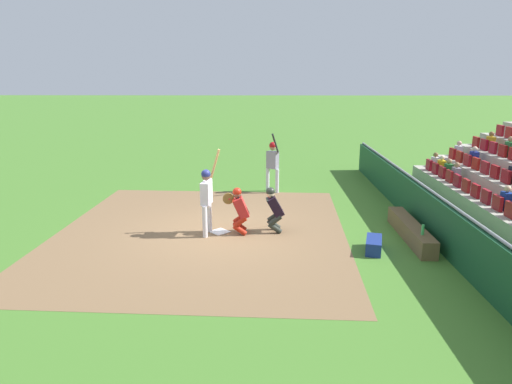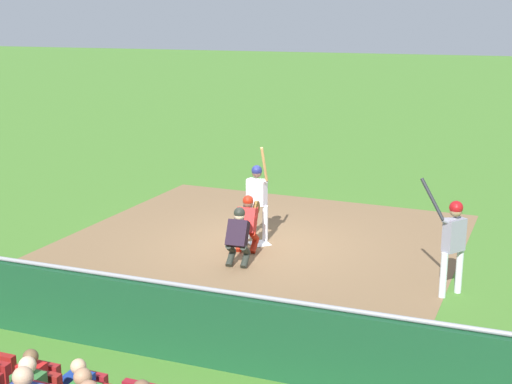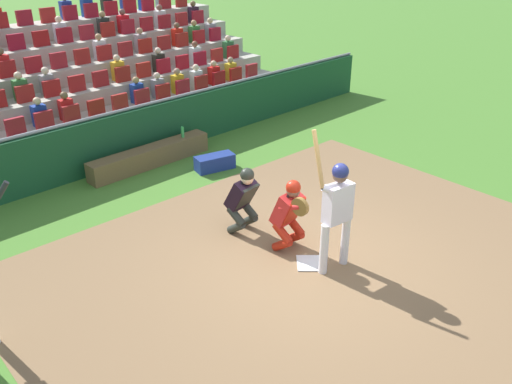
{
  "view_description": "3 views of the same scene",
  "coord_description": "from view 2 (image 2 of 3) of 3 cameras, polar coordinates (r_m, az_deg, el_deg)",
  "views": [
    {
      "loc": [
        -11.75,
        -1.19,
        4.19
      ],
      "look_at": [
        -0.36,
        -1.0,
        1.23
      ],
      "focal_mm": 32.07,
      "sensor_mm": 36.0,
      "label": 1
    },
    {
      "loc": [
        5.32,
        -14.27,
        5.14
      ],
      "look_at": [
        0.14,
        -0.58,
        1.39
      ],
      "focal_mm": 48.96,
      "sensor_mm": 36.0,
      "label": 2
    },
    {
      "loc": [
        5.55,
        4.42,
        4.82
      ],
      "look_at": [
        0.55,
        -0.69,
        1.23
      ],
      "focal_mm": 37.32,
      "sensor_mm": 36.0,
      "label": 3
    }
  ],
  "objects": [
    {
      "name": "on_deck_batter",
      "position": [
        13.4,
        15.81,
        -3.54
      ],
      "size": [
        0.9,
        0.52,
        2.21
      ],
      "color": "silver",
      "rests_on": "ground_plane"
    },
    {
      "name": "home_plate_umpire",
      "position": [
        14.53,
        -1.46,
        -3.48
      ],
      "size": [
        0.49,
        0.52,
        1.27
      ],
      "color": "#282C25",
      "rests_on": "ground_plane"
    },
    {
      "name": "infield_dirt_patch",
      "position": [
        16.52,
        0.87,
        -3.76
      ],
      "size": [
        9.15,
        8.15,
        0.01
      ],
      "primitive_type": "cube",
      "rotation": [
        0.0,
        0.0,
        -0.04
      ],
      "color": "brown",
      "rests_on": "ground_plane"
    },
    {
      "name": "home_plate_marker",
      "position": [
        16.07,
        0.27,
        -4.23
      ],
      "size": [
        0.62,
        0.62,
        0.02
      ],
      "primitive_type": "cube",
      "rotation": [
        0.0,
        0.0,
        0.79
      ],
      "color": "white",
      "rests_on": "infield_dirt_patch"
    },
    {
      "name": "dugout_wall",
      "position": [
        11.16,
        -9.96,
        -9.89
      ],
      "size": [
        16.77,
        0.24,
        1.25
      ],
      "color": "#164828",
      "rests_on": "ground_plane"
    },
    {
      "name": "equipment_duffel_bag",
      "position": [
        13.3,
        -11.04,
        -7.9
      ],
      "size": [
        0.92,
        0.56,
        0.33
      ],
      "primitive_type": "cube",
      "rotation": [
        0.0,
        0.0,
        -0.25
      ],
      "color": "navy",
      "rests_on": "ground_plane"
    },
    {
      "name": "batter_at_plate",
      "position": [
        16.08,
        0.09,
        -0.15
      ],
      "size": [
        0.61,
        0.51,
        2.28
      ],
      "color": "silver",
      "rests_on": "ground_plane"
    },
    {
      "name": "water_bottle_on_bench",
      "position": [
        12.28,
        -14.0,
        -7.96
      ],
      "size": [
        0.07,
        0.07,
        0.25
      ],
      "primitive_type": "cylinder",
      "color": "green",
      "rests_on": "dugout_bench"
    },
    {
      "name": "ground_plane",
      "position": [
        16.08,
        0.27,
        -4.29
      ],
      "size": [
        160.0,
        160.0,
        0.0
      ],
      "primitive_type": "plane",
      "color": "#45792A"
    },
    {
      "name": "dugout_bench",
      "position": [
        11.94,
        -10.3,
        -10.22
      ],
      "size": [
        2.97,
        0.4,
        0.44
      ],
      "primitive_type": "cube",
      "color": "brown",
      "rests_on": "ground_plane"
    },
    {
      "name": "catcher_crouching",
      "position": [
        15.4,
        -0.67,
        -2.33
      ],
      "size": [
        0.48,
        0.73,
        1.29
      ],
      "color": "#AE2110",
      "rests_on": "ground_plane"
    }
  ]
}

